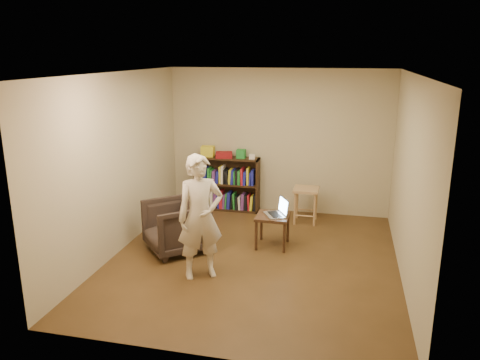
% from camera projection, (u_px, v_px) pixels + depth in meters
% --- Properties ---
extents(floor, '(4.50, 4.50, 0.00)m').
position_uv_depth(floor, '(253.00, 260.00, 6.67)').
color(floor, '#412C14').
rests_on(floor, ground).
extents(ceiling, '(4.50, 4.50, 0.00)m').
position_uv_depth(ceiling, '(255.00, 73.00, 5.98)').
color(ceiling, white).
rests_on(ceiling, wall_back).
extents(wall_back, '(4.00, 0.00, 4.00)m').
position_uv_depth(wall_back, '(279.00, 142.00, 8.44)').
color(wall_back, '#B8AA8B').
rests_on(wall_back, floor).
extents(wall_left, '(0.00, 4.50, 4.50)m').
position_uv_depth(wall_left, '(119.00, 164.00, 6.76)').
color(wall_left, '#B8AA8B').
rests_on(wall_left, floor).
extents(wall_right, '(0.00, 4.50, 4.50)m').
position_uv_depth(wall_right, '(409.00, 180.00, 5.89)').
color(wall_right, '#B8AA8B').
rests_on(wall_right, floor).
extents(bookshelf, '(1.20, 0.30, 1.00)m').
position_uv_depth(bookshelf, '(227.00, 187.00, 8.72)').
color(bookshelf, black).
rests_on(bookshelf, floor).
extents(box_yellow, '(0.24, 0.19, 0.19)m').
position_uv_depth(box_yellow, '(208.00, 151.00, 8.63)').
color(box_yellow, yellow).
rests_on(box_yellow, bookshelf).
extents(red_cloth, '(0.35, 0.29, 0.10)m').
position_uv_depth(red_cloth, '(224.00, 155.00, 8.53)').
color(red_cloth, maroon).
rests_on(red_cloth, bookshelf).
extents(box_green, '(0.16, 0.16, 0.16)m').
position_uv_depth(box_green, '(241.00, 154.00, 8.50)').
color(box_green, '#217F2F').
rests_on(box_green, bookshelf).
extents(box_white, '(0.11, 0.11, 0.08)m').
position_uv_depth(box_white, '(252.00, 157.00, 8.43)').
color(box_white, silver).
rests_on(box_white, bookshelf).
extents(stool, '(0.42, 0.42, 0.61)m').
position_uv_depth(stool, '(306.00, 195.00, 8.03)').
color(stool, '#A47150').
rests_on(stool, floor).
extents(armchair, '(1.16, 1.16, 0.76)m').
position_uv_depth(armchair, '(176.00, 226.00, 6.90)').
color(armchair, '#322821').
rests_on(armchair, floor).
extents(side_table, '(0.48, 0.48, 0.50)m').
position_uv_depth(side_table, '(273.00, 220.00, 7.04)').
color(side_table, black).
rests_on(side_table, floor).
extents(laptop, '(0.42, 0.45, 0.27)m').
position_uv_depth(laptop, '(278.00, 211.00, 7.01)').
color(laptop, '#B2B2B7').
rests_on(laptop, side_table).
extents(person, '(0.71, 0.64, 1.64)m').
position_uv_depth(person, '(200.00, 217.00, 5.99)').
color(person, beige).
rests_on(person, floor).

